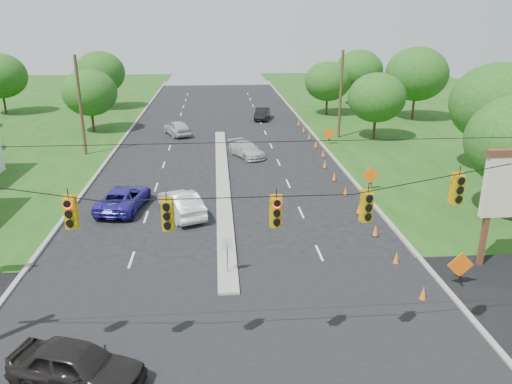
{
  "coord_description": "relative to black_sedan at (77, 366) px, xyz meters",
  "views": [
    {
      "loc": [
        -0.36,
        -15.93,
        12.01
      ],
      "look_at": [
        1.75,
        10.31,
        2.8
      ],
      "focal_mm": 35.0,
      "sensor_mm": 36.0,
      "label": 1
    }
  ],
  "objects": [
    {
      "name": "tree_4",
      "position": [
        -22.67,
        53.41,
        4.15
      ],
      "size": [
        6.72,
        6.72,
        7.84
      ],
      "color": "black",
      "rests_on": "ground"
    },
    {
      "name": "cone_5",
      "position": [
        14.02,
        21.91,
        -0.46
      ],
      "size": [
        0.32,
        0.32,
        0.7
      ],
      "primitive_type": "cone",
      "color": "orange",
      "rests_on": "ground"
    },
    {
      "name": "cross_street",
      "position": [
        5.33,
        1.41,
        -0.81
      ],
      "size": [
        160.0,
        14.0,
        0.02
      ],
      "primitive_type": "cube",
      "color": "black",
      "rests_on": "ground"
    },
    {
      "name": "work_sign_2",
      "position": [
        16.13,
        33.41,
        0.29
      ],
      "size": [
        1.27,
        0.58,
        1.37
      ],
      "color": "black",
      "rests_on": "ground"
    },
    {
      "name": "tree_9",
      "position": [
        21.33,
        35.41,
        3.53
      ],
      "size": [
        5.88,
        5.88,
        6.86
      ],
      "color": "black",
      "rests_on": "ground"
    },
    {
      "name": "black_sedan",
      "position": [
        0.0,
        0.0,
        0.0
      ],
      "size": [
        5.09,
        3.35,
        1.61
      ],
      "primitive_type": "imported",
      "rotation": [
        0.0,
        0.0,
        1.24
      ],
      "color": "black",
      "rests_on": "ground"
    },
    {
      "name": "cone_3",
      "position": [
        14.02,
        14.91,
        -0.46
      ],
      "size": [
        0.32,
        0.32,
        0.7
      ],
      "primitive_type": "cone",
      "color": "orange",
      "rests_on": "ground"
    },
    {
      "name": "median_sign",
      "position": [
        5.33,
        7.41,
        0.66
      ],
      "size": [
        0.55,
        0.06,
        2.05
      ],
      "color": "gray",
      "rests_on": "ground"
    },
    {
      "name": "cone_1",
      "position": [
        14.02,
        7.91,
        -0.46
      ],
      "size": [
        0.32,
        0.32,
        0.7
      ],
      "primitive_type": "cone",
      "color": "orange",
      "rests_on": "ground"
    },
    {
      "name": "cone_10",
      "position": [
        14.62,
        39.41,
        -0.46
      ],
      "size": [
        0.32,
        0.32,
        0.7
      ],
      "primitive_type": "cone",
      "color": "orange",
      "rests_on": "ground"
    },
    {
      "name": "cone_4",
      "position": [
        14.02,
        18.41,
        -0.46
      ],
      "size": [
        0.32,
        0.32,
        0.7
      ],
      "primitive_type": "cone",
      "color": "orange",
      "rests_on": "ground"
    },
    {
      "name": "curb_right",
      "position": [
        15.43,
        31.41,
        -0.81
      ],
      "size": [
        0.25,
        110.0,
        0.16
      ],
      "primitive_type": "cube",
      "color": "gray",
      "rests_on": "ground"
    },
    {
      "name": "tree_12",
      "position": [
        19.33,
        49.41,
        3.53
      ],
      "size": [
        5.88,
        5.88,
        6.86
      ],
      "color": "black",
      "rests_on": "ground"
    },
    {
      "name": "tree_6",
      "position": [
        -10.67,
        56.41,
        4.15
      ],
      "size": [
        6.72,
        6.72,
        7.84
      ],
      "color": "black",
      "rests_on": "ground"
    },
    {
      "name": "cone_9",
      "position": [
        14.62,
        35.91,
        -0.46
      ],
      "size": [
        0.32,
        0.32,
        0.7
      ],
      "primitive_type": "cone",
      "color": "orange",
      "rests_on": "ground"
    },
    {
      "name": "signal_span",
      "position": [
        5.28,
        0.41,
        4.17
      ],
      "size": [
        25.6,
        0.32,
        9.0
      ],
      "color": "#422D1C",
      "rests_on": "ground"
    },
    {
      "name": "tree_8",
      "position": [
        27.33,
        23.41,
        4.77
      ],
      "size": [
        7.56,
        7.56,
        8.82
      ],
      "color": "black",
      "rests_on": "ground"
    },
    {
      "name": "utility_pole_far_left",
      "position": [
        -7.17,
        31.41,
        3.69
      ],
      "size": [
        0.28,
        0.28,
        9.0
      ],
      "primitive_type": "cylinder",
      "color": "#422D1C",
      "rests_on": "ground"
    },
    {
      "name": "tree_10",
      "position": [
        29.33,
        45.41,
        4.77
      ],
      "size": [
        7.56,
        7.56,
        8.82
      ],
      "color": "black",
      "rests_on": "ground"
    },
    {
      "name": "cone_8",
      "position": [
        14.62,
        32.41,
        -0.46
      ],
      "size": [
        0.32,
        0.32,
        0.7
      ],
      "primitive_type": "cone",
      "color": "orange",
      "rests_on": "ground"
    },
    {
      "name": "utility_pole_far_right",
      "position": [
        17.83,
        36.41,
        3.69
      ],
      "size": [
        0.28,
        0.28,
        9.0
      ],
      "primitive_type": "cylinder",
      "color": "#422D1C",
      "rests_on": "ground"
    },
    {
      "name": "cone_11",
      "position": [
        14.62,
        42.91,
        -0.46
      ],
      "size": [
        0.32,
        0.32,
        0.7
      ],
      "primitive_type": "cone",
      "color": "orange",
      "rests_on": "ground"
    },
    {
      "name": "white_sedan",
      "position": [
        2.6,
        15.55,
        0.01
      ],
      "size": [
        3.45,
        5.22,
        1.63
      ],
      "primitive_type": "imported",
      "rotation": [
        0.0,
        0.0,
        3.53
      ],
      "color": "silver",
      "rests_on": "ground"
    },
    {
      "name": "cone_6",
      "position": [
        14.02,
        25.41,
        -0.46
      ],
      "size": [
        0.32,
        0.32,
        0.7
      ],
      "primitive_type": "cone",
      "color": "orange",
      "rests_on": "ground"
    },
    {
      "name": "median",
      "position": [
        5.33,
        22.41,
        -0.81
      ],
      "size": [
        1.0,
        34.0,
        0.18
      ],
      "primitive_type": "cube",
      "color": "gray",
      "rests_on": "ground"
    },
    {
      "name": "tree_5",
      "position": [
        -8.67,
        41.41,
        3.53
      ],
      "size": [
        5.88,
        5.88,
        6.86
      ],
      "color": "black",
      "rests_on": "ground"
    },
    {
      "name": "work_sign_1",
      "position": [
        16.13,
        19.41,
        0.29
      ],
      "size": [
        1.27,
        0.58,
        1.37
      ],
      "color": "black",
      "rests_on": "ground"
    },
    {
      "name": "silver_car_oncoming",
      "position": [
        0.73,
        39.01,
        -0.0
      ],
      "size": [
        3.56,
        5.07,
        1.6
      ],
      "primitive_type": "imported",
      "rotation": [
        0.0,
        0.0,
        3.54
      ],
      "color": "#BABCC2",
      "rests_on": "ground"
    },
    {
      "name": "cone_7",
      "position": [
        14.62,
        28.91,
        -0.46
      ],
      "size": [
        0.32,
        0.32,
        0.7
      ],
      "primitive_type": "cone",
      "color": "orange",
      "rests_on": "ground"
    },
    {
      "name": "cone_2",
      "position": [
        14.02,
        11.41,
        -0.46
      ],
      "size": [
        0.32,
        0.32,
        0.7
      ],
      "primitive_type": "cone",
      "color": "orange",
      "rests_on": "ground"
    },
    {
      "name": "blue_pickup",
      "position": [
        -1.27,
        17.03,
        -0.05
      ],
      "size": [
        3.39,
        5.78,
        1.51
      ],
      "primitive_type": "imported",
      "rotation": [
        0.0,
        0.0,
        2.97
      ],
      "color": "navy",
      "rests_on": "ground"
    },
    {
      "name": "tree_11",
      "position": [
        25.33,
        56.41,
        4.15
      ],
      "size": [
        6.72,
        6.72,
        7.84
      ],
      "color": "black",
      "rests_on": "ground"
    },
    {
      "name": "curb_left",
      "position": [
        -4.77,
        31.41,
        -0.81
      ],
      "size": [
        0.25,
        110.0,
        0.16
      ],
      "primitive_type": "cube",
      "color": "gray",
      "rests_on": "ground"
    },
    {
      "name": "silver_car_far",
      "position": [
        7.64,
        29.56,
        -0.14
      ],
      "size": [
        3.61,
        4.94,
        1.33
      ],
      "primitive_type": "imported",
      "rotation": [
        0.0,
        0.0,
        0.43
      ],
      "color": "silver",
      "rests_on": "ground"
    },
    {
      "name": "work_sign_0",
      "position": [
        16.13,
        5.41,
        0.29
      ],
      "size": [
        1.27,
        0.58,
        1.37
      ],
      "color": "black",
      "rests_on": "ground"
    },
    {
      "name": "dark_car_receding",
      "position": [
        10.69,
        47.07,
        -0.07
      ],
      "size": [
        2.43,
        4.71,
        1.48
      ],
      "primitive_type": "imported",
      "rotation": [
        0.0,
        0.0,
        -0.2
      ],
      "color": "black",
      "rests_on": "ground"
    },
    {
      "name": "cone_0",
      "position": [
        14.02,
        4.41,
        -0.46
      ],
      "size": [
        0.32,
        0.32,
        0.7
      ],
      "primitive_type": "cone",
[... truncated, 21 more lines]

